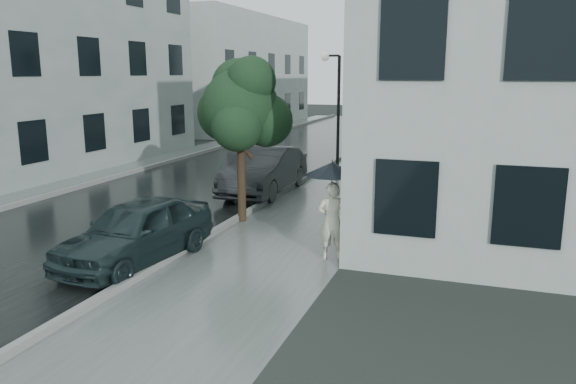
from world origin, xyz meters
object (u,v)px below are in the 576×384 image
at_px(pedestrian, 332,221).
at_px(street_tree, 242,107).
at_px(car_far, 264,170).
at_px(car_near, 136,231).
at_px(lamp_post, 334,106).

height_order(pedestrian, street_tree, street_tree).
distance_m(pedestrian, car_far, 7.10).
xyz_separation_m(pedestrian, car_near, (-3.90, -1.50, -0.18)).
distance_m(street_tree, car_far, 4.27).
height_order(lamp_post, car_far, lamp_post).
relative_size(lamp_post, car_near, 1.18).
height_order(street_tree, car_near, street_tree).
bearing_deg(car_far, lamp_post, 70.92).
height_order(street_tree, lamp_post, lamp_post).
bearing_deg(lamp_post, street_tree, -99.71).
bearing_deg(lamp_post, pedestrian, -80.80).
xyz_separation_m(pedestrian, lamp_post, (-2.56, 9.95, 1.85)).
bearing_deg(street_tree, car_far, 102.09).
xyz_separation_m(pedestrian, street_tree, (-3.15, 2.44, 2.23)).
bearing_deg(car_far, street_tree, -78.54).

